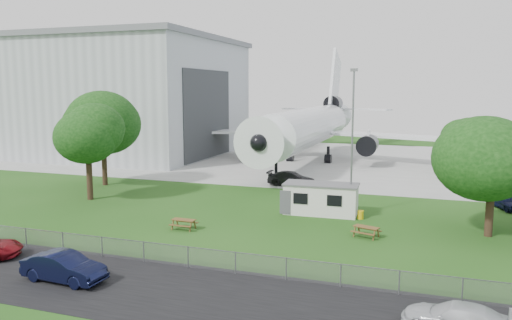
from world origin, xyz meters
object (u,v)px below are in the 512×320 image
(hangar, at_px, (100,95))
(car_centre_sedan, at_px, (64,267))
(site_cabin, at_px, (321,199))
(picnic_west, at_px, (184,229))
(airliner, at_px, (311,125))
(picnic_east, at_px, (366,237))

(hangar, xyz_separation_m, car_centre_sedan, (33.49, -49.60, -8.61))
(site_cabin, relative_size, car_centre_sedan, 1.41)
(site_cabin, bearing_deg, picnic_west, -138.00)
(site_cabin, distance_m, picnic_west, 11.95)
(hangar, bearing_deg, picnic_west, -47.57)
(airliner, xyz_separation_m, picnic_west, (-1.03, -38.08, -5.27))
(picnic_west, distance_m, picnic_east, 13.47)
(hangar, xyz_separation_m, site_cabin, (43.77, -30.27, -8.09))
(hangar, distance_m, airliner, 36.21)
(hangar, height_order, car_centre_sedan, hangar)
(hangar, height_order, picnic_east, hangar)
(picnic_west, bearing_deg, site_cabin, 42.73)
(hangar, height_order, airliner, hangar)
(airliner, distance_m, site_cabin, 31.37)
(picnic_east, xyz_separation_m, car_centre_sedan, (-14.69, -13.84, 0.79))
(picnic_east, bearing_deg, airliner, 126.90)
(airliner, height_order, picnic_west, airliner)
(airliner, relative_size, car_centre_sedan, 9.92)
(airliner, bearing_deg, picnic_east, -71.08)
(airliner, bearing_deg, site_cabin, -75.49)
(picnic_east, relative_size, car_centre_sedan, 0.37)
(picnic_east, height_order, car_centre_sedan, car_centre_sedan)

